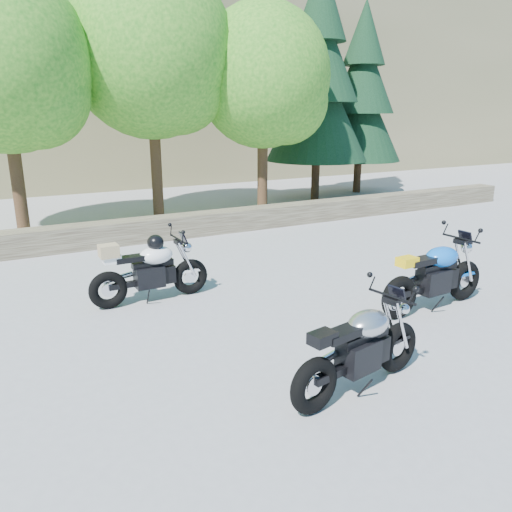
{
  "coord_description": "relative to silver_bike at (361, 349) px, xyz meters",
  "views": [
    {
      "loc": [
        -3.04,
        -5.08,
        2.75
      ],
      "look_at": [
        0.2,
        1.0,
        0.75
      ],
      "focal_mm": 35.0,
      "sensor_mm": 36.0,
      "label": 1
    }
  ],
  "objects": [
    {
      "name": "stone_wall",
      "position": [
        -0.03,
        7.06,
        -0.2
      ],
      "size": [
        22.0,
        0.55,
        0.5
      ],
      "primitive_type": "cube",
      "color": "#473C2F",
      "rests_on": "ground"
    },
    {
      "name": "tree_decid_right",
      "position": [
        3.68,
        8.5,
        3.05
      ],
      "size": [
        3.54,
        3.54,
        5.41
      ],
      "color": "#382314",
      "rests_on": "ground"
    },
    {
      "name": "tree_decid_left",
      "position": [
        -2.42,
        8.7,
        3.18
      ],
      "size": [
        3.67,
        3.67,
        5.62
      ],
      "color": "#382314",
      "rests_on": "ground"
    },
    {
      "name": "ground",
      "position": [
        -0.03,
        1.56,
        -0.45
      ],
      "size": [
        90.0,
        90.0,
        0.0
      ],
      "primitive_type": "plane",
      "color": "gray",
      "rests_on": "ground"
    },
    {
      "name": "conifer_far",
      "position": [
        8.37,
        10.36,
        2.82
      ],
      "size": [
        2.82,
        2.82,
        6.27
      ],
      "color": "#382314",
      "rests_on": "ground"
    },
    {
      "name": "white_bike",
      "position": [
        -1.15,
        3.45,
        0.05
      ],
      "size": [
        1.83,
        0.58,
        1.01
      ],
      "rotation": [
        0.0,
        0.0,
        0.02
      ],
      "color": "black",
      "rests_on": "ground"
    },
    {
      "name": "tree_decid_mid",
      "position": [
        0.88,
        9.1,
        3.59
      ],
      "size": [
        4.08,
        4.08,
        6.24
      ],
      "color": "#382314",
      "rests_on": "ground"
    },
    {
      "name": "silver_bike",
      "position": [
        0.0,
        0.0,
        0.0
      ],
      "size": [
        1.84,
        0.61,
        0.93
      ],
      "rotation": [
        0.0,
        0.0,
        0.18
      ],
      "color": "black",
      "rests_on": "ground"
    },
    {
      "name": "hillside",
      "position": [
        2.97,
        29.56,
        7.05
      ],
      "size": [
        80.0,
        30.0,
        15.0
      ],
      "primitive_type": "cube",
      "color": "#66643F",
      "rests_on": "ground"
    },
    {
      "name": "conifer_near",
      "position": [
        6.17,
        9.76,
        3.23
      ],
      "size": [
        3.17,
        3.17,
        7.06
      ],
      "color": "#382314",
      "rests_on": "ground"
    },
    {
      "name": "blue_bike",
      "position": [
        2.37,
        1.24,
        0.03
      ],
      "size": [
        1.99,
        0.63,
        1.0
      ],
      "rotation": [
        0.0,
        0.0,
        0.05
      ],
      "color": "black",
      "rests_on": "ground"
    }
  ]
}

